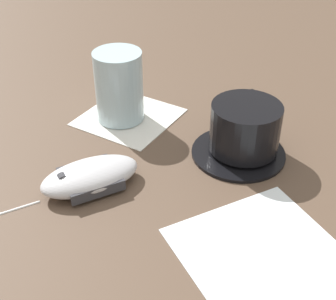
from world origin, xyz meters
name	(u,v)px	position (x,y,z in m)	size (l,w,h in m)	color
ground_plane	(184,159)	(0.00, 0.00, 0.00)	(3.00, 3.00, 0.00)	brown
saucer	(238,152)	(-0.06, -0.04, 0.00)	(0.12, 0.12, 0.01)	black
coffee_cup	(245,126)	(-0.06, -0.05, 0.04)	(0.09, 0.12, 0.06)	black
computer_mouse	(90,176)	(0.08, 0.10, 0.02)	(0.12, 0.13, 0.03)	silver
napkin_under_glass	(129,117)	(0.12, -0.06, 0.00)	(0.13, 0.13, 0.00)	silver
drinking_glass	(119,86)	(0.13, -0.05, 0.05)	(0.07, 0.07, 0.10)	silver
napkin_spare	(263,254)	(-0.14, 0.11, 0.00)	(0.16, 0.16, 0.00)	white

